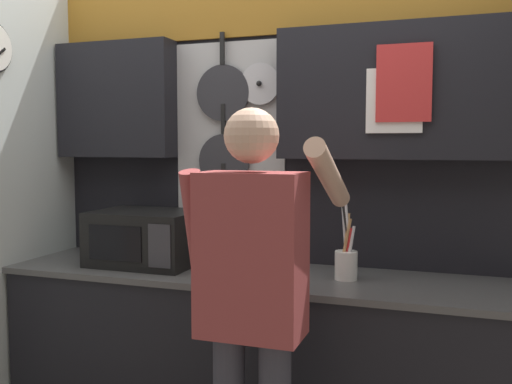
# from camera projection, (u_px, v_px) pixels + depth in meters

# --- Properties ---
(base_cabinet_counter) EXTENTS (2.50, 0.61, 0.89)m
(base_cabinet_counter) POSITION_uv_depth(u_px,v_px,m) (258.00, 364.00, 2.76)
(base_cabinet_counter) COLOR black
(base_cabinet_counter) RESTS_ON ground_plane
(back_wall_unit) EXTENTS (3.07, 0.23, 2.45)m
(back_wall_unit) POSITION_uv_depth(u_px,v_px,m) (280.00, 151.00, 2.92)
(back_wall_unit) COLOR black
(back_wall_unit) RESTS_ON ground_plane
(microwave) EXTENTS (0.53, 0.40, 0.27)m
(microwave) POSITION_uv_depth(u_px,v_px,m) (147.00, 238.00, 2.92)
(microwave) COLOR black
(microwave) RESTS_ON base_cabinet_counter
(knife_block) EXTENTS (0.13, 0.16, 0.27)m
(knife_block) POSITION_uv_depth(u_px,v_px,m) (232.00, 251.00, 2.77)
(knife_block) COLOR brown
(knife_block) RESTS_ON base_cabinet_counter
(utensil_crock) EXTENTS (0.10, 0.10, 0.35)m
(utensil_crock) POSITION_uv_depth(u_px,v_px,m) (346.00, 260.00, 2.59)
(utensil_crock) COLOR white
(utensil_crock) RESTS_ON base_cabinet_counter
(person) EXTENTS (0.54, 0.61, 1.63)m
(person) POSITION_uv_depth(u_px,v_px,m) (253.00, 290.00, 2.09)
(person) COLOR #383842
(person) RESTS_ON ground_plane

